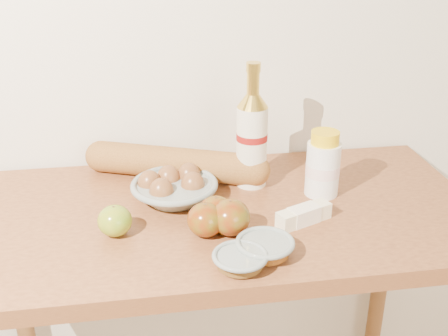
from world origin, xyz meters
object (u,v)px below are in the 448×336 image
Objects in this scene: bourbon_bottle at (252,137)px; cream_bottle at (323,166)px; table at (222,254)px; baguette at (175,163)px; egg_bowl at (174,188)px.

cream_bottle is (0.16, -0.08, -0.05)m from bourbon_bottle.
bourbon_bottle is 0.18m from cream_bottle.
baguette is (-0.09, 0.19, 0.16)m from table.
cream_bottle is at bearing -8.21° from bourbon_bottle.
bourbon_bottle is (0.09, 0.12, 0.25)m from table.
bourbon_bottle is at bearing 52.48° from table.
egg_bowl is at bearing -147.41° from bourbon_bottle.
bourbon_bottle reaches higher than table.
baguette is (-0.34, 0.14, -0.03)m from cream_bottle.
baguette reaches higher than table.
bourbon_bottle is 0.23m from egg_bowl.
egg_bowl is at bearing 146.88° from table.
table is 0.20m from egg_bowl.
cream_bottle reaches higher than baguette.
cream_bottle reaches higher than table.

